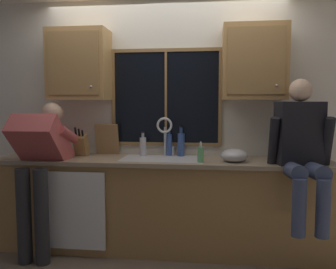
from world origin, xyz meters
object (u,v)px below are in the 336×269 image
Objects in this scene: bottle_green_glass at (181,144)px; person_sitting_on_counter at (302,145)px; cutting_board at (107,139)px; bottle_amber_small at (143,146)px; soap_dispenser at (201,154)px; bottle_tall_clear at (169,144)px; person_standing at (41,160)px; knife_block at (81,145)px; mixing_bowl at (234,156)px.

person_sitting_on_counter is at bearing -22.69° from bottle_green_glass.
bottle_green_glass is at bearing 157.31° from person_sitting_on_counter.
bottle_amber_small is at bearing -7.64° from cutting_board.
cutting_board is at bearing 159.10° from soap_dispenser.
bottle_amber_small is (-0.27, -0.05, -0.02)m from bottle_tall_clear.
cutting_board is 1.33× the size of bottle_amber_small.
soap_dispenser is (1.51, 0.11, 0.06)m from person_standing.
cutting_board is at bearing 44.49° from person_standing.
knife_block is at bearing 168.44° from soap_dispenser.
person_standing reaches higher than bottle_tall_clear.
person_standing is at bearing -174.26° from mixing_bowl.
person_sitting_on_counter is 0.60m from mixing_bowl.
bottle_tall_clear is (-0.13, 0.03, -0.01)m from bottle_green_glass.
person_sitting_on_counter is at bearing -17.38° from mixing_bowl.
knife_block is at bearing -174.62° from bottle_green_glass.
person_standing is 4.45× the size of cutting_board.
bottle_tall_clear is at bearing 168.69° from bottle_green_glass.
bottle_tall_clear reaches higher than bottle_amber_small.
soap_dispenser is 0.51m from bottle_tall_clear.
cutting_board is 1.70× the size of soap_dispenser.
person_sitting_on_counter is 5.00× the size of mixing_bowl.
soap_dispenser is (-0.87, 0.10, -0.11)m from person_sitting_on_counter.
bottle_amber_small reaches higher than mixing_bowl.
bottle_tall_clear is 1.16× the size of bottle_amber_small.
bottle_amber_small is at bearing 164.40° from mixing_bowl.
knife_block is 1.05× the size of bottle_green_glass.
knife_block reaches higher than soap_dispenser.
knife_block reaches higher than mixing_bowl.
mixing_bowl is 1.29× the size of soap_dispenser.
bottle_amber_small is (-1.48, 0.43, -0.08)m from person_sitting_on_counter.
person_sitting_on_counter is 6.45× the size of soap_dispenser.
mixing_bowl is 1.01× the size of bottle_amber_small.
person_sitting_on_counter is 1.54m from bottle_amber_small.
bottle_tall_clear is at bearing 154.98° from mixing_bowl.
bottle_green_glass is at bearing 152.04° from mixing_bowl.
person_sitting_on_counter reaches higher than person_standing.
mixing_bowl is at bearing 5.74° from person_standing.
bottle_tall_clear is at bearing -0.64° from cutting_board.
mixing_bowl is at bearing 162.62° from person_sitting_on_counter.
person_sitting_on_counter is 1.18m from bottle_green_glass.
cutting_board is 1.32× the size of mixing_bowl.
person_standing is 4.84× the size of bottle_green_glass.
person_sitting_on_counter reaches higher than bottle_green_glass.
mixing_bowl is at bearing -25.02° from bottle_tall_clear.
person_sitting_on_counter is 4.13× the size of bottle_green_glass.
soap_dispenser is 0.69m from bottle_amber_small.
soap_dispenser is (-0.31, -0.07, 0.02)m from mixing_bowl.
soap_dispenser is at bearing -28.57° from bottle_amber_small.
person_standing is at bearing -175.89° from soap_dispenser.
knife_block is 0.92m from bottle_tall_clear.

